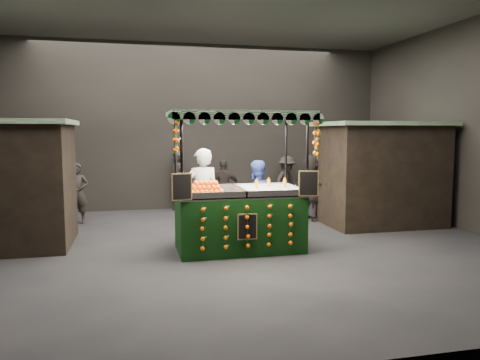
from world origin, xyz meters
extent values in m
plane|color=black|center=(0.00, 0.00, 0.00)|extent=(12.00, 12.00, 0.00)
cube|color=black|center=(0.00, 5.00, 2.50)|extent=(12.00, 0.10, 5.00)
cube|color=black|center=(0.00, -5.00, 2.50)|extent=(12.00, 0.10, 5.00)
cube|color=black|center=(6.00, 0.00, 2.50)|extent=(0.10, 10.00, 5.00)
cube|color=black|center=(4.40, 1.50, 1.25)|extent=(2.80, 2.00, 2.50)
cube|color=#114F1F|center=(4.40, 1.50, 2.55)|extent=(3.00, 2.20, 0.10)
cube|color=black|center=(0.32, -0.27, 0.55)|extent=(2.44, 1.33, 1.11)
cube|color=silver|center=(0.32, -0.27, 1.13)|extent=(2.44, 1.33, 0.04)
cylinder|color=black|center=(-0.86, -0.90, 1.33)|extent=(0.06, 0.06, 2.66)
cylinder|color=black|center=(1.51, -0.90, 1.33)|extent=(0.06, 0.06, 2.66)
cylinder|color=black|center=(-0.86, 0.36, 1.33)|extent=(0.06, 0.06, 2.66)
cylinder|color=black|center=(1.51, 0.36, 1.33)|extent=(0.06, 0.06, 2.66)
cube|color=#114F1F|center=(0.32, -0.27, 2.70)|extent=(2.71, 1.61, 0.09)
cube|color=white|center=(0.99, -0.27, 1.20)|extent=(1.08, 1.20, 0.09)
cube|color=black|center=(-0.87, -0.97, 1.38)|extent=(0.37, 0.11, 0.49)
cube|color=black|center=(1.52, -0.97, 1.38)|extent=(0.37, 0.11, 0.49)
cube|color=black|center=(0.32, -0.98, 0.61)|extent=(0.38, 0.03, 0.49)
imported|color=gray|center=(-0.29, 0.56, 1.00)|extent=(0.78, 0.56, 2.01)
imported|color=navy|center=(0.96, 0.77, 0.86)|extent=(1.03, 0.93, 1.72)
imported|color=black|center=(-3.14, 3.24, 0.78)|extent=(0.61, 0.44, 1.57)
imported|color=#2B2823|center=(3.93, 1.80, 0.87)|extent=(1.04, 0.95, 1.74)
imported|color=#282221|center=(0.78, 3.65, 0.79)|extent=(0.94, 0.41, 1.58)
imported|color=#292321|center=(2.90, 4.39, 0.80)|extent=(1.19, 1.09, 1.61)
imported|color=#2E2925|center=(-3.79, 3.21, 0.86)|extent=(0.93, 0.71, 1.71)
imported|color=#2B2422|center=(2.93, 2.36, 0.87)|extent=(0.96, 1.70, 1.75)
imported|color=black|center=(-0.46, 4.60, 0.89)|extent=(0.62, 0.75, 1.78)
camera|label=1|loc=(-1.68, -9.10, 2.36)|focal=34.44mm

